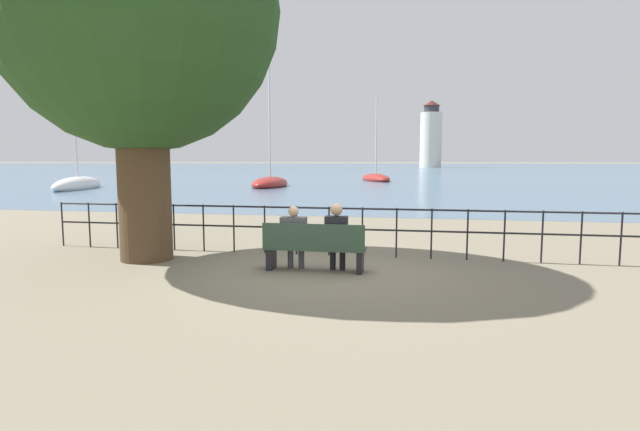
{
  "coord_description": "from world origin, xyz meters",
  "views": [
    {
      "loc": [
        1.77,
        -8.91,
        2.04
      ],
      "look_at": [
        0.0,
        0.5,
        0.98
      ],
      "focal_mm": 28.0,
      "sensor_mm": 36.0,
      "label": 1
    }
  ],
  "objects_px": {
    "park_bench": "(314,248)",
    "seated_person_right": "(337,234)",
    "harbor_lighthouse": "(431,136)",
    "shade_tree": "(138,12)",
    "sailboat_2": "(270,183)",
    "sailboat_1": "(78,185)",
    "seated_person_left": "(294,235)",
    "sailboat_0": "(376,178)"
  },
  "relations": [
    {
      "from": "park_bench",
      "to": "seated_person_right",
      "type": "relative_size",
      "value": 1.49
    },
    {
      "from": "harbor_lighthouse",
      "to": "shade_tree",
      "type": "bearing_deg",
      "value": -94.17
    },
    {
      "from": "sailboat_2",
      "to": "sailboat_1",
      "type": "bearing_deg",
      "value": -158.12
    },
    {
      "from": "seated_person_left",
      "to": "park_bench",
      "type": "bearing_deg",
      "value": -10.95
    },
    {
      "from": "park_bench",
      "to": "seated_person_left",
      "type": "height_order",
      "value": "seated_person_left"
    },
    {
      "from": "sailboat_0",
      "to": "seated_person_left",
      "type": "bearing_deg",
      "value": -106.9
    },
    {
      "from": "seated_person_left",
      "to": "seated_person_right",
      "type": "xyz_separation_m",
      "value": [
        0.8,
        -0.0,
        0.03
      ]
    },
    {
      "from": "shade_tree",
      "to": "harbor_lighthouse",
      "type": "relative_size",
      "value": 0.42
    },
    {
      "from": "park_bench",
      "to": "seated_person_left",
      "type": "bearing_deg",
      "value": 169.05
    },
    {
      "from": "seated_person_left",
      "to": "harbor_lighthouse",
      "type": "relative_size",
      "value": 0.06
    },
    {
      "from": "sailboat_0",
      "to": "sailboat_2",
      "type": "height_order",
      "value": "sailboat_2"
    },
    {
      "from": "seated_person_left",
      "to": "sailboat_2",
      "type": "bearing_deg",
      "value": 107.21
    },
    {
      "from": "sailboat_2",
      "to": "seated_person_left",
      "type": "bearing_deg",
      "value": -74.44
    },
    {
      "from": "park_bench",
      "to": "sailboat_2",
      "type": "bearing_deg",
      "value": 107.91
    },
    {
      "from": "sailboat_0",
      "to": "harbor_lighthouse",
      "type": "distance_m",
      "value": 95.07
    },
    {
      "from": "seated_person_right",
      "to": "sailboat_1",
      "type": "distance_m",
      "value": 31.49
    },
    {
      "from": "seated_person_left",
      "to": "seated_person_right",
      "type": "bearing_deg",
      "value": -0.04
    },
    {
      "from": "seated_person_left",
      "to": "sailboat_2",
      "type": "xyz_separation_m",
      "value": [
        -8.67,
        27.99,
        -0.37
      ]
    },
    {
      "from": "shade_tree",
      "to": "sailboat_2",
      "type": "xyz_separation_m",
      "value": [
        -5.45,
        27.61,
        -4.63
      ]
    },
    {
      "from": "park_bench",
      "to": "sailboat_1",
      "type": "height_order",
      "value": "sailboat_1"
    },
    {
      "from": "shade_tree",
      "to": "sailboat_2",
      "type": "bearing_deg",
      "value": 101.18
    },
    {
      "from": "sailboat_2",
      "to": "harbor_lighthouse",
      "type": "bearing_deg",
      "value": 80.23
    },
    {
      "from": "seated_person_right",
      "to": "harbor_lighthouse",
      "type": "relative_size",
      "value": 0.07
    },
    {
      "from": "shade_tree",
      "to": "sailboat_2",
      "type": "relative_size",
      "value": 0.68
    },
    {
      "from": "seated_person_right",
      "to": "sailboat_1",
      "type": "xyz_separation_m",
      "value": [
        -21.97,
        22.55,
        -0.38
      ]
    },
    {
      "from": "park_bench",
      "to": "seated_person_right",
      "type": "xyz_separation_m",
      "value": [
        0.4,
        0.08,
        0.26
      ]
    },
    {
      "from": "seated_person_left",
      "to": "sailboat_0",
      "type": "bearing_deg",
      "value": 92.18
    },
    {
      "from": "park_bench",
      "to": "sailboat_0",
      "type": "bearing_deg",
      "value": 92.73
    },
    {
      "from": "seated_person_left",
      "to": "sailboat_1",
      "type": "xyz_separation_m",
      "value": [
        -21.17,
        22.55,
        -0.35
      ]
    },
    {
      "from": "park_bench",
      "to": "sailboat_2",
      "type": "distance_m",
      "value": 29.5
    },
    {
      "from": "seated_person_right",
      "to": "sailboat_2",
      "type": "relative_size",
      "value": 0.11
    },
    {
      "from": "shade_tree",
      "to": "seated_person_left",
      "type": "height_order",
      "value": "shade_tree"
    },
    {
      "from": "seated_person_left",
      "to": "sailboat_0",
      "type": "xyz_separation_m",
      "value": [
        -1.55,
        40.71,
        -0.42
      ]
    },
    {
      "from": "sailboat_0",
      "to": "sailboat_1",
      "type": "height_order",
      "value": "sailboat_1"
    },
    {
      "from": "sailboat_0",
      "to": "sailboat_1",
      "type": "xyz_separation_m",
      "value": [
        -19.63,
        -18.17,
        0.07
      ]
    },
    {
      "from": "sailboat_2",
      "to": "seated_person_right",
      "type": "bearing_deg",
      "value": -72.95
    },
    {
      "from": "sailboat_0",
      "to": "seated_person_right",
      "type": "bearing_deg",
      "value": -105.77
    },
    {
      "from": "seated_person_left",
      "to": "sailboat_0",
      "type": "height_order",
      "value": "sailboat_0"
    },
    {
      "from": "harbor_lighthouse",
      "to": "park_bench",
      "type": "bearing_deg",
      "value": -92.63
    },
    {
      "from": "park_bench",
      "to": "seated_person_right",
      "type": "height_order",
      "value": "seated_person_right"
    },
    {
      "from": "seated_person_left",
      "to": "sailboat_0",
      "type": "distance_m",
      "value": 40.74
    },
    {
      "from": "shade_tree",
      "to": "sailboat_1",
      "type": "relative_size",
      "value": 0.74
    }
  ]
}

